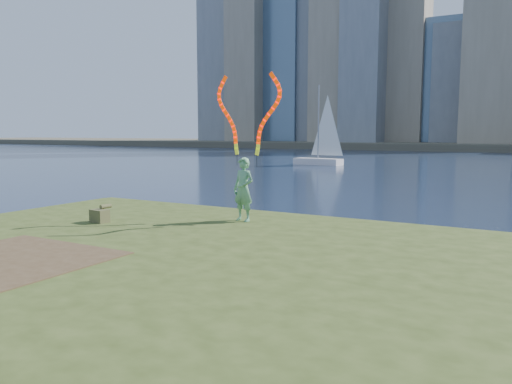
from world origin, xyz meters
The scene contains 7 objects.
ground centered at (0.00, 0.00, 0.00)m, with size 320.00×320.00×0.00m, color #17233B.
grassy_knoll centered at (0.00, -2.30, 0.34)m, with size 20.00×18.00×0.80m.
dirt_patch centered at (-2.20, -3.20, 0.81)m, with size 3.20×3.00×0.02m, color #47331E.
far_shore centered at (0.00, 95.00, 0.60)m, with size 320.00×40.00×1.20m, color #504B3B.
woman_with_ribbons centered at (-0.58, 2.29, 2.21)m, with size 2.03×0.52×4.01m.
canvas_bag centered at (-3.64, 0.33, 0.98)m, with size 0.48×0.55×0.43m.
sailboat centered at (-11.99, 35.39, 1.29)m, with size 4.99×2.09×7.48m.
Camera 1 is at (5.87, -8.51, 3.05)m, focal length 35.00 mm.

